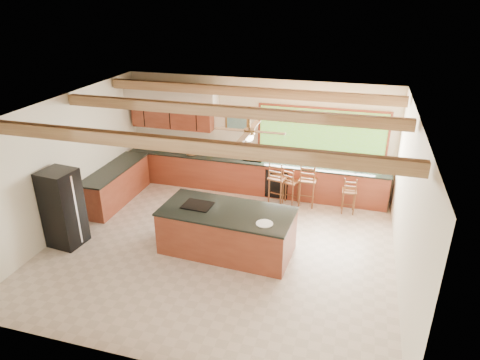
# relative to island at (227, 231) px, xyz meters

# --- Properties ---
(ground) EXTENTS (7.20, 7.20, 0.00)m
(ground) POSITION_rel_island_xyz_m (-0.19, 0.08, -0.48)
(ground) COLOR beige
(ground) RESTS_ON ground
(room_shell) EXTENTS (7.27, 6.54, 3.02)m
(room_shell) POSITION_rel_island_xyz_m (-0.36, 0.73, 1.74)
(room_shell) COLOR silver
(room_shell) RESTS_ON ground
(counter_run) EXTENTS (7.12, 3.10, 1.26)m
(counter_run) POSITION_rel_island_xyz_m (-1.01, 2.60, -0.01)
(counter_run) COLOR brown
(counter_run) RESTS_ON ground
(island) EXTENTS (2.80, 1.44, 0.97)m
(island) POSITION_rel_island_xyz_m (0.00, 0.00, 0.00)
(island) COLOR brown
(island) RESTS_ON ground
(refrigerator) EXTENTS (0.73, 0.71, 1.70)m
(refrigerator) POSITION_rel_island_xyz_m (-3.41, -0.67, 0.37)
(refrigerator) COLOR black
(refrigerator) RESTS_ON ground
(bar_stool_a) EXTENTS (0.49, 0.49, 1.15)m
(bar_stool_a) POSITION_rel_island_xyz_m (0.57, 2.42, 0.20)
(bar_stool_a) COLOR brown
(bar_stool_a) RESTS_ON ground
(bar_stool_b) EXTENTS (0.43, 0.43, 1.19)m
(bar_stool_b) POSITION_rel_island_xyz_m (1.33, 2.46, 0.23)
(bar_stool_b) COLOR brown
(bar_stool_b) RESTS_ON ground
(bar_stool_c) EXTENTS (0.47, 0.47, 1.01)m
(bar_stool_c) POSITION_rel_island_xyz_m (0.91, 2.47, 0.12)
(bar_stool_c) COLOR brown
(bar_stool_c) RESTS_ON ground
(bar_stool_d) EXTENTS (0.37, 0.37, 0.96)m
(bar_stool_d) POSITION_rel_island_xyz_m (2.36, 2.38, 0.09)
(bar_stool_d) COLOR brown
(bar_stool_d) RESTS_ON ground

